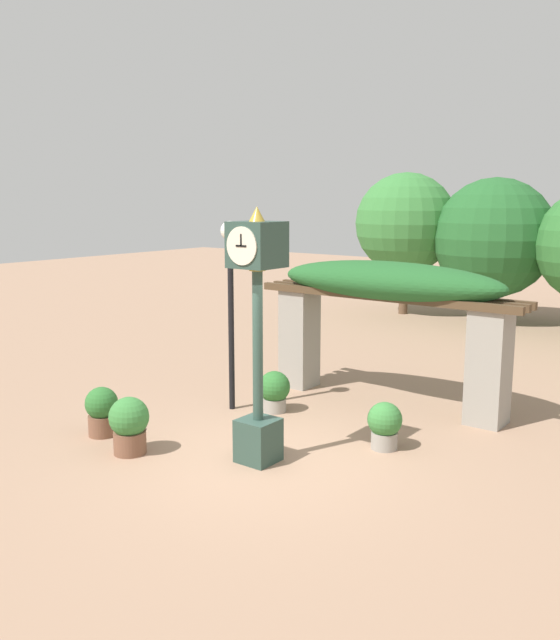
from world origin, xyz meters
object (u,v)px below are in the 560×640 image
Objects in this scene: potted_plant_far_left at (129,424)px; potted_plant_far_right at (274,390)px; lamp_post at (231,276)px; pedestal_clock at (258,325)px; potted_plant_near_right at (385,424)px; potted_plant_near_left at (102,410)px.

potted_plant_far_left is 2.85m from potted_plant_far_right.
lamp_post is at bearing -154.32° from potted_plant_far_right.
pedestal_clock reaches higher than potted_plant_near_right.
potted_plant_near_left reaches higher than potted_plant_far_right.
potted_plant_near_right is at bearing -1.58° from lamp_post.
potted_plant_far_left is at bearing -84.81° from lamp_post.
potted_plant_far_right is at bearing 25.68° from lamp_post.
pedestal_clock is 4.96× the size of potted_plant_far_right.
potted_plant_far_left is (-1.66, -0.90, -1.51)m from pedestal_clock.
potted_plant_far_left is 1.18× the size of potted_plant_far_right.
lamp_post reaches higher than potted_plant_near_left.
potted_plant_near_left is 1.09× the size of potted_plant_near_right.
potted_plant_far_right is at bearing 80.74° from potted_plant_far_left.
pedestal_clock is 5.01× the size of potted_plant_near_right.
potted_plant_near_left is 0.96m from potted_plant_far_left.
potted_plant_near_right is 3.71m from potted_plant_far_left.
potted_plant_near_right is at bearing 29.81° from potted_plant_near_left.
potted_plant_near_left is at bearing 165.40° from potted_plant_far_left.
pedestal_clock is 2.47m from potted_plant_near_right.
potted_plant_far_right is (1.39, 2.57, -0.03)m from potted_plant_near_left.
potted_plant_near_left is 4.34m from potted_plant_near_right.
potted_plant_far_right is at bearing 61.57° from potted_plant_near_left.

